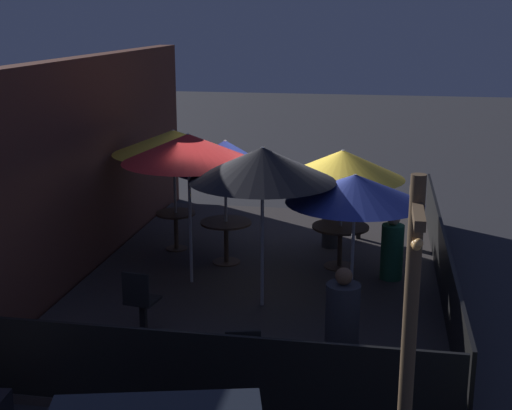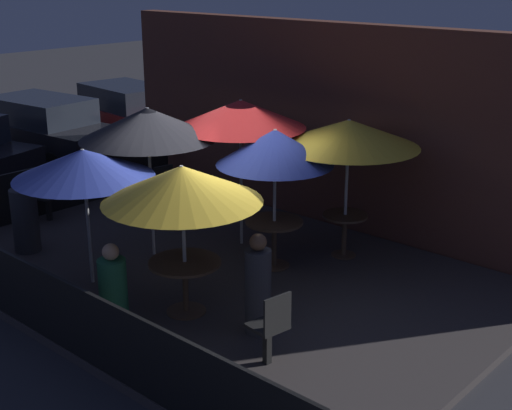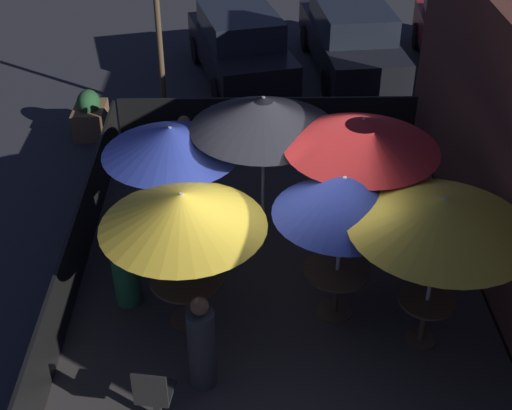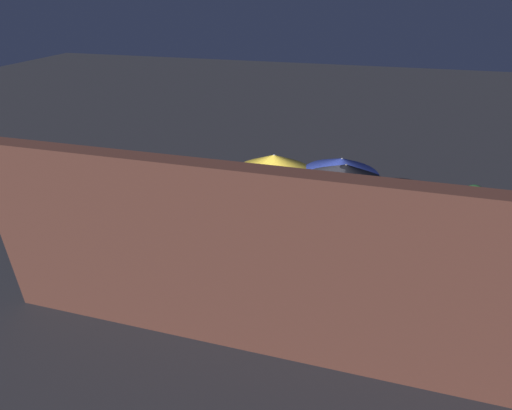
{
  "view_description": "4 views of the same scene",
  "coord_description": "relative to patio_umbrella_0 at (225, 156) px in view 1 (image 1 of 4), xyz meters",
  "views": [
    {
      "loc": [
        -11.25,
        -1.87,
        4.41
      ],
      "look_at": [
        1.05,
        0.33,
        1.07
      ],
      "focal_mm": 50.0,
      "sensor_mm": 36.0,
      "label": 1
    },
    {
      "loc": [
        7.3,
        -7.17,
        4.65
      ],
      "look_at": [
        0.38,
        0.52,
        1.17
      ],
      "focal_mm": 50.0,
      "sensor_mm": 36.0,
      "label": 2
    },
    {
      "loc": [
        7.93,
        -0.45,
        6.94
      ],
      "look_at": [
        -0.7,
        -0.29,
        1.09
      ],
      "focal_mm": 50.0,
      "sensor_mm": 36.0,
      "label": 3
    },
    {
      "loc": [
        -1.47,
        8.49,
        6.1
      ],
      "look_at": [
        0.81,
        0.07,
        1.35
      ],
      "focal_mm": 28.0,
      "sensor_mm": 36.0,
      "label": 4
    }
  ],
  "objects": [
    {
      "name": "patio_umbrella_1",
      "position": [
        0.13,
        -2.01,
        -0.1
      ],
      "size": [
        2.13,
        2.13,
        2.09
      ],
      "color": "#B2B2B7",
      "rests_on": "patio_deck"
    },
    {
      "name": "patio_umbrella_2",
      "position": [
        0.57,
        1.09,
        0.12
      ],
      "size": [
        2.25,
        2.25,
        2.27
      ],
      "color": "#B2B2B7",
      "rests_on": "patio_deck"
    },
    {
      "name": "dining_table_1",
      "position": [
        0.13,
        -2.01,
        -1.34
      ],
      "size": [
        0.99,
        0.99,
        0.75
      ],
      "color": "#4C3828",
      "rests_on": "patio_deck"
    },
    {
      "name": "patron_0",
      "position": [
        -3.49,
        -2.26,
        -1.37
      ],
      "size": [
        0.61,
        0.61,
        1.29
      ],
      "rotation": [
        0.0,
        0.0,
        4.06
      ],
      "color": "#333338",
      "rests_on": "patio_deck"
    },
    {
      "name": "patio_umbrella_0",
      "position": [
        0.0,
        0.0,
        0.0
      ],
      "size": [
        1.8,
        1.8,
        2.21
      ],
      "color": "#B2B2B7",
      "rests_on": "patio_deck"
    },
    {
      "name": "patio_umbrella_3",
      "position": [
        -1.64,
        -2.29,
        -0.09
      ],
      "size": [
        2.03,
        2.03,
        2.06
      ],
      "color": "#B2B2B7",
      "rests_on": "patio_deck"
    },
    {
      "name": "patio_umbrella_4",
      "position": [
        -1.8,
        -0.95,
        0.25
      ],
      "size": [
        2.17,
        2.17,
        2.45
      ],
      "color": "#B2B2B7",
      "rests_on": "patio_deck"
    },
    {
      "name": "ground_plane",
      "position": [
        -0.54,
        -0.78,
        -2.06
      ],
      "size": [
        60.0,
        60.0,
        0.0
      ],
      "primitive_type": "plane",
      "color": "#2D2D33"
    },
    {
      "name": "patio_chair_1",
      "position": [
        -4.59,
        -1.2,
        -1.44
      ],
      "size": [
        0.49,
        0.49,
        0.92
      ],
      "rotation": [
        0.0,
        0.0,
        0.26
      ],
      "color": "black",
      "rests_on": "patio_deck"
    },
    {
      "name": "fence_front",
      "position": [
        -0.54,
        -3.69,
        -1.46
      ],
      "size": [
        8.6,
        0.05,
        0.95
      ],
      "color": "black",
      "rests_on": "patio_deck"
    },
    {
      "name": "dining_table_2",
      "position": [
        0.57,
        1.09,
        -1.38
      ],
      "size": [
        0.74,
        0.74,
        0.72
      ],
      "color": "#4C3828",
      "rests_on": "patio_deck"
    },
    {
      "name": "light_post",
      "position": [
        -6.44,
        -2.93,
        -0.22
      ],
      "size": [
        1.1,
        0.12,
        3.26
      ],
      "color": "brown",
      "rests_on": "ground_plane"
    },
    {
      "name": "patio_chair_2",
      "position": [
        1.9,
        -2.28,
        -1.41
      ],
      "size": [
        0.46,
        0.46,
        0.96
      ],
      "rotation": [
        0.0,
        0.0,
        2.99
      ],
      "color": "black",
      "rests_on": "patio_deck"
    },
    {
      "name": "patio_deck",
      "position": [
        -0.54,
        -0.78,
        -2.0
      ],
      "size": [
        8.8,
        5.91,
        0.12
      ],
      "color": "#383333",
      "rests_on": "ground_plane"
    },
    {
      "name": "fence_side_left",
      "position": [
        -4.9,
        -0.78,
        -1.46
      ],
      "size": [
        0.05,
        5.71,
        0.95
      ],
      "color": "black",
      "rests_on": "patio_deck"
    },
    {
      "name": "patio_umbrella_5",
      "position": [
        -1.04,
        0.36,
        0.31
      ],
      "size": [
        2.14,
        2.14,
        2.48
      ],
      "color": "#B2B2B7",
      "rests_on": "patio_deck"
    },
    {
      "name": "building_wall",
      "position": [
        -0.54,
        2.41,
        -0.19
      ],
      "size": [
        10.4,
        0.36,
        3.73
      ],
      "color": "brown",
      "rests_on": "ground_plane"
    },
    {
      "name": "dining_table_0",
      "position": [
        0.0,
        0.0,
        -1.33
      ],
      "size": [
        0.9,
        0.9,
        0.76
      ],
      "color": "#4C3828",
      "rests_on": "patio_deck"
    },
    {
      "name": "patron_2",
      "position": [
        1.24,
        -1.77,
        -1.32
      ],
      "size": [
        0.47,
        0.47,
        1.37
      ],
      "rotation": [
        0.0,
        0.0,
        4.17
      ],
      "color": "#333338",
      "rests_on": "patio_deck"
    },
    {
      "name": "patron_1",
      "position": [
        -0.29,
        -2.9,
        -1.43
      ],
      "size": [
        0.53,
        0.53,
        1.16
      ],
      "rotation": [
        0.0,
        0.0,
        5.52
      ],
      "color": "#236642",
      "rests_on": "patio_deck"
    },
    {
      "name": "patio_chair_0",
      "position": [
        -3.11,
        0.52,
        -1.42
      ],
      "size": [
        0.46,
        0.46,
        0.94
      ],
      "rotation": [
        0.0,
        0.0,
        -0.17
      ],
      "color": "black",
      "rests_on": "patio_deck"
    }
  ]
}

